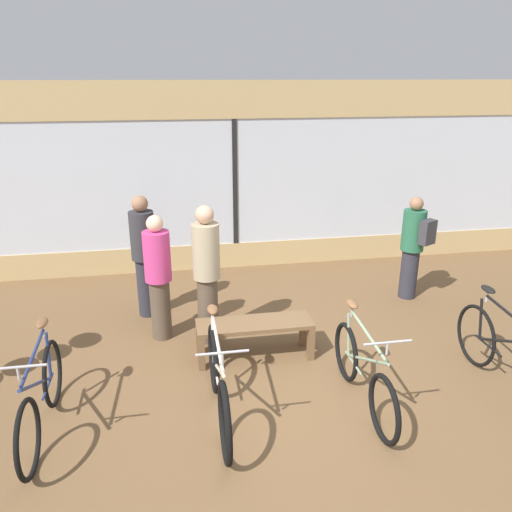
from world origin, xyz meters
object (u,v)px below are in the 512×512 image
bicycle_far_right (504,355)px  customer_mid_floor (158,276)px  customer_by_window (144,254)px  display_bench (255,328)px  bicycle_right (363,373)px  customer_near_bench (207,272)px  bicycle_left (218,384)px  bicycle_far_left (41,398)px  customer_near_rack (413,245)px

bicycle_far_right → customer_mid_floor: 4.12m
customer_by_window → display_bench: bearing=-47.0°
bicycle_right → customer_near_bench: size_ratio=0.94×
bicycle_left → customer_near_bench: bearing=88.9°
bicycle_far_left → customer_near_rack: bearing=25.7°
bicycle_left → bicycle_far_right: 3.11m
bicycle_far_right → customer_near_rack: size_ratio=1.13×
bicycle_far_right → display_bench: (-2.56, 1.10, -0.02)m
bicycle_far_left → customer_by_window: size_ratio=0.97×
bicycle_far_left → customer_near_rack: 5.44m
display_bench → customer_by_window: 2.01m
bicycle_far_left → customer_by_window: 2.66m
customer_mid_floor → bicycle_far_right: bearing=-26.1°
display_bench → customer_near_bench: customer_near_bench is taller
customer_mid_floor → customer_near_bench: size_ratio=0.92×
bicycle_right → display_bench: size_ratio=1.22×
bicycle_left → customer_near_rack: customer_near_rack is taller
customer_by_window → customer_near_bench: (0.80, -0.91, 0.03)m
bicycle_right → bicycle_far_right: (1.62, 0.02, 0.04)m
customer_by_window → customer_near_bench: bearing=-48.7°
customer_near_bench → customer_near_rack: bearing=14.4°
customer_mid_floor → customer_near_bench: customer_near_bench is taller
bicycle_left → customer_near_rack: (3.21, 2.42, 0.46)m
customer_by_window → bicycle_right: bearing=-48.3°
bicycle_right → customer_by_window: bearing=131.7°
bicycle_far_right → customer_by_window: bearing=147.0°
bicycle_left → customer_mid_floor: (-0.57, 1.80, 0.47)m
bicycle_left → display_bench: bearing=63.4°
bicycle_far_left → customer_mid_floor: bearing=57.4°
customer_near_rack → customer_mid_floor: (-3.78, -0.62, 0.02)m
bicycle_far_right → customer_near_bench: size_ratio=1.00×
bicycle_right → customer_mid_floor: customer_mid_floor is taller
bicycle_far_left → display_bench: 2.45m
customer_mid_floor → bicycle_left: bearing=-72.5°
bicycle_left → bicycle_far_right: size_ratio=1.01×
bicycle_far_left → customer_mid_floor: customer_mid_floor is taller
bicycle_left → bicycle_far_right: (3.11, -0.01, 0.01)m
customer_near_rack → customer_near_bench: bearing=-165.6°
bicycle_far_left → bicycle_far_right: (4.78, -0.08, 0.02)m
customer_by_window → customer_near_bench: customer_near_bench is taller
bicycle_right → customer_mid_floor: bearing=138.5°
bicycle_far_right → customer_by_window: 4.66m
customer_near_rack → customer_mid_floor: bearing=-170.7°
bicycle_right → customer_near_bench: customer_near_bench is taller
bicycle_right → customer_near_rack: bearing=55.0°
customer_mid_floor → bicycle_far_left: bearing=-122.6°
customer_by_window → customer_near_rack: bearing=-1.4°
bicycle_far_left → customer_near_bench: 2.36m
bicycle_far_left → customer_mid_floor: (1.11, 1.73, 0.48)m
customer_near_bench → bicycle_far_left: bearing=-138.1°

